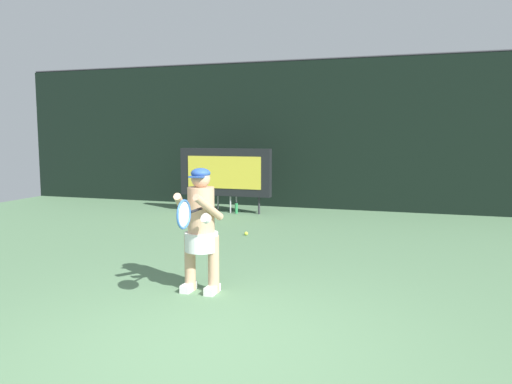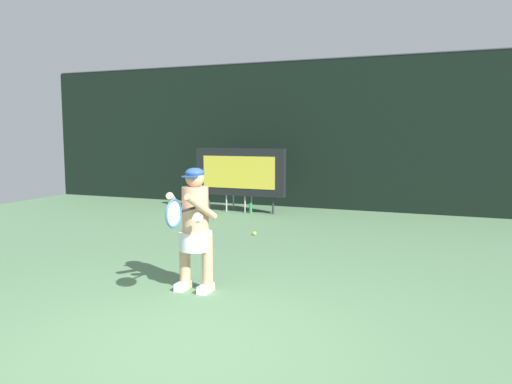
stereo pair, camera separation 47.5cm
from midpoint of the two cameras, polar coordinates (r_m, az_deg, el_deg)
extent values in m
cube|color=#557A55|center=(4.52, -5.06, -17.56)|extent=(18.00, 22.00, 0.02)
cube|color=black|center=(12.31, 13.11, 6.26)|extent=(18.00, 0.12, 3.60)
cylinder|color=#38383D|center=(12.44, 13.33, 14.72)|extent=(18.00, 0.05, 0.05)
cube|color=black|center=(11.75, -0.66, 2.28)|extent=(2.20, 0.20, 1.10)
cube|color=gold|center=(11.66, -0.86, 2.24)|extent=(1.80, 0.01, 0.75)
cylinder|color=#2D2D33|center=(12.17, -4.25, -1.14)|extent=(0.05, 0.05, 0.40)
cylinder|color=#2D2D33|center=(11.55, 3.13, -1.55)|extent=(0.05, 0.05, 0.40)
cylinder|color=#B7B7BC|center=(11.94, -2.24, -0.99)|extent=(0.04, 0.04, 0.52)
cylinder|color=#B7B7BC|center=(11.75, -0.11, -1.10)|extent=(0.04, 0.04, 0.52)
cylinder|color=#B7B7BC|center=(12.31, -1.47, -0.76)|extent=(0.04, 0.04, 0.52)
cylinder|color=#B7B7BC|center=(12.13, 0.61, -0.87)|extent=(0.04, 0.04, 0.52)
cube|color=#31409E|center=(12.00, -0.81, 0.37)|extent=(0.52, 0.44, 0.03)
cylinder|color=#B7B7BC|center=(12.25, -1.48, 1.75)|extent=(0.04, 0.04, 0.56)
cylinder|color=#B7B7BC|center=(12.07, 0.61, 1.68)|extent=(0.04, 0.04, 0.56)
cube|color=#31409E|center=(12.15, -0.44, 2.23)|extent=(0.48, 0.02, 0.34)
cylinder|color=#B7B7BC|center=(12.07, -1.86, 1.39)|extent=(0.04, 0.44, 0.04)
cylinder|color=#B7B7BC|center=(11.89, 0.26, 1.31)|extent=(0.04, 0.44, 0.04)
cylinder|color=#2D8A4B|center=(11.68, 0.56, -1.85)|extent=(0.07, 0.07, 0.24)
cylinder|color=black|center=(11.66, 0.56, -1.21)|extent=(0.03, 0.03, 0.03)
cube|color=white|center=(6.09, -6.02, -10.54)|extent=(0.11, 0.26, 0.09)
cube|color=white|center=(5.96, -3.42, -10.90)|extent=(0.11, 0.26, 0.09)
cylinder|color=tan|center=(6.06, -5.83, -7.80)|extent=(0.13, 0.13, 0.67)
cylinder|color=tan|center=(5.93, -3.24, -8.09)|extent=(0.13, 0.13, 0.67)
cylinder|color=silver|center=(5.93, -4.57, -5.54)|extent=(0.39, 0.39, 0.22)
cylinder|color=tan|center=(5.87, -4.60, -2.12)|extent=(0.31, 0.31, 0.56)
sphere|color=tan|center=(5.82, -4.64, 1.57)|extent=(0.22, 0.22, 0.22)
ellipsoid|color=#284C93|center=(5.82, -4.64, 2.16)|extent=(0.22, 0.22, 0.12)
cube|color=#284C93|center=(5.73, -5.08, 1.76)|extent=(0.17, 0.12, 0.02)
cylinder|color=tan|center=(5.78, -6.81, -1.53)|extent=(0.20, 0.49, 0.35)
cylinder|color=tan|center=(5.64, -3.86, -1.71)|extent=(0.20, 0.49, 0.35)
cylinder|color=white|center=(5.54, -4.20, -2.95)|extent=(0.13, 0.12, 0.12)
cylinder|color=black|center=(5.57, -5.28, -2.00)|extent=(0.03, 0.28, 0.03)
torus|color=#3365B2|center=(5.30, -6.78, -2.46)|extent=(0.02, 0.31, 0.31)
ellipsoid|color=silver|center=(5.30, -6.78, -2.46)|extent=(0.01, 0.26, 0.26)
sphere|color=#CCDB3D|center=(9.17, 1.32, -4.73)|extent=(0.07, 0.07, 0.07)
camera|label=1|loc=(0.24, -87.89, 0.24)|focal=35.28mm
camera|label=2|loc=(0.24, 92.11, -0.24)|focal=35.28mm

